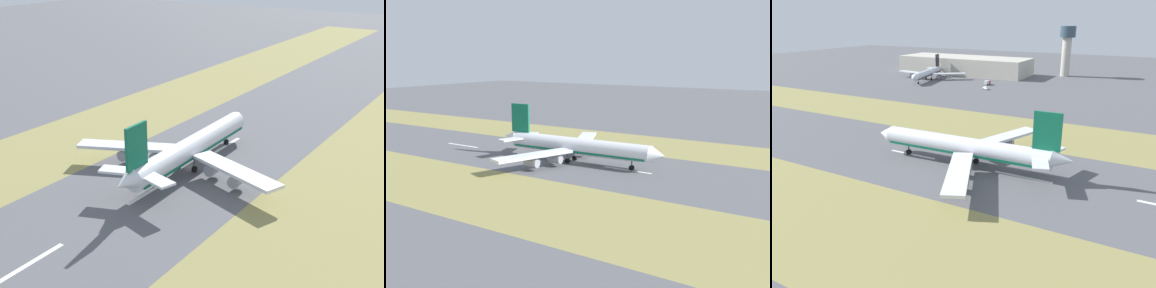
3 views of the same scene
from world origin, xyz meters
The scene contains 7 objects.
ground_plane centered at (0.00, 0.00, 0.00)m, with size 800.00×800.00×0.00m, color #56565B.
grass_median_west centered at (-45.00, 0.00, 0.00)m, with size 40.00×600.00×0.01m, color olive.
grass_median_east centered at (45.00, 0.00, 0.00)m, with size 40.00×600.00×0.01m, color olive.
centreline_dash_near centered at (0.00, -59.41, 0.01)m, with size 1.20×18.00×0.01m, color silver.
centreline_dash_mid centered at (0.00, -19.41, 0.01)m, with size 1.20×18.00×0.01m, color silver.
centreline_dash_far centered at (0.00, 20.59, 0.01)m, with size 1.20×18.00×0.01m, color silver.
airplane_main_jet centered at (0.29, -1.31, 6.02)m, with size 64.10×67.15×20.20m.
Camera 2 is at (134.26, 86.70, 38.42)m, focal length 42.00 mm.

